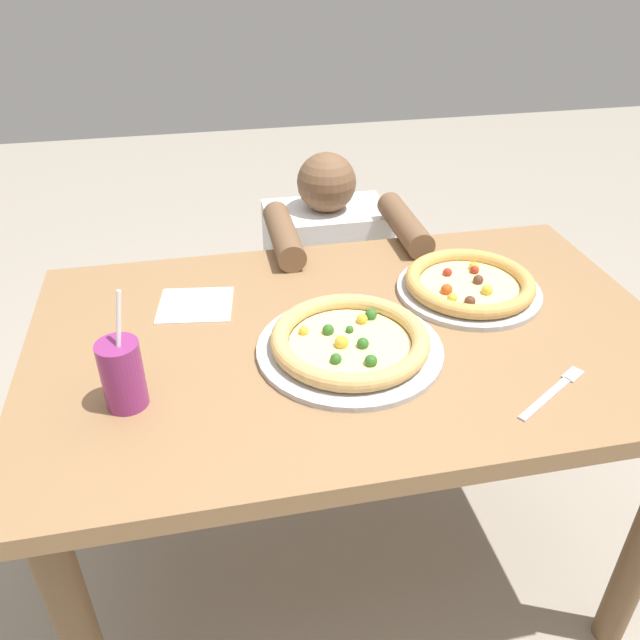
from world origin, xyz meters
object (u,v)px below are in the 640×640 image
(pizza_far, at_px, (469,285))
(pizza_near, at_px, (350,342))
(diner_seated, at_px, (326,305))
(drink_cup_colored, at_px, (122,374))
(fork, at_px, (554,391))

(pizza_far, bearing_deg, pizza_near, -152.44)
(pizza_near, distance_m, diner_seated, 0.79)
(pizza_far, height_order, drink_cup_colored, drink_cup_colored)
(pizza_far, xyz_separation_m, drink_cup_colored, (-0.74, -0.24, 0.04))
(pizza_near, height_order, fork, pizza_near)
(drink_cup_colored, height_order, fork, drink_cup_colored)
(pizza_far, xyz_separation_m, diner_seated, (-0.21, 0.53, -0.35))
(drink_cup_colored, distance_m, diner_seated, 1.02)
(pizza_far, relative_size, diner_seated, 0.36)
(drink_cup_colored, bearing_deg, diner_seated, 55.71)
(pizza_far, height_order, fork, pizza_far)
(pizza_near, relative_size, pizza_far, 1.13)
(fork, bearing_deg, pizza_near, 149.68)
(pizza_near, bearing_deg, diner_seated, 81.49)
(pizza_far, bearing_deg, drink_cup_colored, -162.04)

